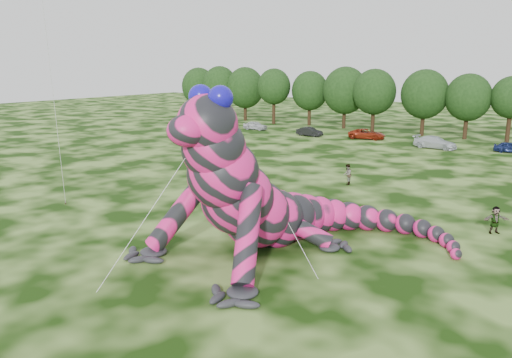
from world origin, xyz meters
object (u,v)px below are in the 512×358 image
object	(u,v)px
tree_8	(467,107)
inflatable_gecko	(273,166)
car_4	(511,147)
tree_0	(199,92)
tree_6	(374,101)
car_3	(435,142)
car_2	(367,134)
tree_3	(274,96)
car_1	(310,132)
tree_1	(220,93)
spectator_1	(347,174)
spectator_5	(495,220)
tree_7	(424,103)
tree_9	(510,109)
car_0	(255,125)
tree_2	(245,94)
tree_4	(310,98)
flying_kite	(43,5)
tree_5	(345,98)

from	to	relation	value
tree_8	inflatable_gecko	bearing A→B (deg)	-89.47
inflatable_gecko	car_4	world-z (taller)	inflatable_gecko
tree_0	tree_6	world-z (taller)	tree_0
car_3	car_2	bearing A→B (deg)	79.83
tree_3	tree_6	size ratio (longest dim) A/B	0.99
tree_8	car_1	distance (m)	21.76
tree_1	spectator_1	distance (m)	54.92
inflatable_gecko	spectator_5	distance (m)	14.35
tree_3	tree_6	world-z (taller)	tree_6
tree_6	car_3	size ratio (longest dim) A/B	1.83
inflatable_gecko	tree_1	size ratio (longest dim) A/B	1.88
inflatable_gecko	tree_7	bearing A→B (deg)	107.28
inflatable_gecko	tree_0	distance (m)	72.92
tree_7	spectator_1	xyz separation A→B (m)	(3.73, -33.91, -3.84)
tree_9	spectator_5	world-z (taller)	tree_9
tree_1	spectator_1	world-z (taller)	tree_1
car_0	car_1	xyz separation A→B (m)	(10.50, -1.41, -0.03)
tree_0	tree_8	xyz separation A→B (m)	(50.34, -2.25, -0.28)
tree_7	car_0	world-z (taller)	tree_7
car_3	tree_2	bearing A→B (deg)	77.19
tree_7	spectator_1	size ratio (longest dim) A/B	5.28
spectator_5	spectator_1	distance (m)	14.39
tree_1	car_3	xyz separation A→B (m)	(42.96, -11.55, -4.15)
car_0	car_3	xyz separation A→B (m)	(28.43, -2.21, 0.08)
tree_0	car_2	world-z (taller)	tree_0
car_3	tree_9	bearing A→B (deg)	-25.55
tree_1	car_1	world-z (taller)	tree_1
tree_4	car_2	distance (m)	17.53
tree_9	tree_3	bearing A→B (deg)	-179.57
car_2	tree_4	bearing A→B (deg)	47.22
tree_7	car_4	xyz separation A→B (m)	(12.82, -8.28, -4.11)
car_1	tree_4	bearing A→B (deg)	32.74
tree_7	car_2	size ratio (longest dim) A/B	1.89
tree_9	tree_8	bearing A→B (deg)	-176.11
tree_6	car_1	bearing A→B (deg)	-121.59
inflatable_gecko	car_2	world-z (taller)	inflatable_gecko
car_3	car_4	size ratio (longest dim) A/B	1.40
tree_3	tree_6	bearing A→B (deg)	-1.21
tree_8	tree_2	bearing A→B (deg)	177.38
tree_9	car_0	xyz separation A→B (m)	(-34.89, -8.63, -3.67)
flying_kite	car_3	xyz separation A→B (m)	(12.91, 43.31, -12.93)
tree_4	tree_9	size ratio (longest dim) A/B	1.04
tree_8	car_4	size ratio (longest dim) A/B	2.41
tree_3	tree_9	world-z (taller)	tree_3
tree_4	tree_8	xyz separation A→B (m)	(25.42, -1.73, -0.06)
tree_7	tree_9	size ratio (longest dim) A/B	1.09
tree_5	tree_8	world-z (taller)	tree_5
tree_9	tree_0	bearing A→B (deg)	178.05
flying_kite	tree_4	xyz separation A→B (m)	(-11.34, 55.52, -9.15)
flying_kite	spectator_5	size ratio (longest dim) A/B	9.10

